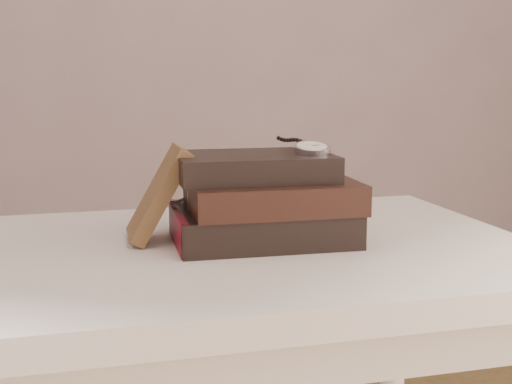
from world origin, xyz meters
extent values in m
cube|color=silver|center=(0.00, 0.35, 0.73)|extent=(1.00, 0.60, 0.04)
cube|color=white|center=(0.00, 0.35, 0.67)|extent=(0.88, 0.49, 0.08)
cube|color=black|center=(0.11, 0.36, 0.77)|extent=(0.27, 0.19, 0.05)
cube|color=beige|center=(0.11, 0.36, 0.77)|extent=(0.26, 0.17, 0.04)
cube|color=gold|center=(-0.02, 0.39, 0.77)|extent=(0.01, 0.01, 0.05)
cube|color=maroon|center=(-0.02, 0.36, 0.77)|extent=(0.02, 0.17, 0.05)
cube|color=black|center=(0.12, 0.35, 0.82)|extent=(0.25, 0.18, 0.04)
cube|color=beige|center=(0.12, 0.35, 0.82)|extent=(0.24, 0.16, 0.03)
cube|color=gold|center=(0.00, 0.38, 0.82)|extent=(0.01, 0.01, 0.04)
cube|color=black|center=(0.09, 0.37, 0.86)|extent=(0.23, 0.17, 0.04)
cube|color=beige|center=(0.10, 0.37, 0.86)|extent=(0.23, 0.15, 0.03)
cube|color=gold|center=(-0.02, 0.40, 0.86)|extent=(0.01, 0.01, 0.04)
cube|color=#462F1A|center=(-0.04, 0.40, 0.82)|extent=(0.10, 0.10, 0.14)
cylinder|color=silver|center=(0.18, 0.34, 0.89)|extent=(0.06, 0.06, 0.02)
cylinder|color=white|center=(0.18, 0.34, 0.89)|extent=(0.05, 0.05, 0.01)
torus|color=silver|center=(0.18, 0.34, 0.89)|extent=(0.05, 0.05, 0.01)
cylinder|color=silver|center=(0.18, 0.37, 0.89)|extent=(0.01, 0.01, 0.01)
cube|color=black|center=(0.18, 0.34, 0.89)|extent=(0.00, 0.02, 0.00)
cube|color=black|center=(0.18, 0.34, 0.89)|extent=(0.01, 0.00, 0.00)
sphere|color=black|center=(0.18, 0.38, 0.89)|extent=(0.01, 0.01, 0.01)
sphere|color=black|center=(0.17, 0.39, 0.90)|extent=(0.01, 0.01, 0.01)
sphere|color=black|center=(0.17, 0.40, 0.90)|extent=(0.01, 0.01, 0.01)
sphere|color=black|center=(0.17, 0.41, 0.90)|extent=(0.01, 0.01, 0.01)
sphere|color=black|center=(0.17, 0.42, 0.89)|extent=(0.01, 0.01, 0.01)
sphere|color=black|center=(0.17, 0.43, 0.89)|extent=(0.01, 0.01, 0.01)
sphere|color=black|center=(0.17, 0.44, 0.89)|extent=(0.01, 0.01, 0.01)
sphere|color=black|center=(0.16, 0.45, 0.89)|extent=(0.01, 0.01, 0.01)
sphere|color=black|center=(0.16, 0.46, 0.89)|extent=(0.01, 0.01, 0.01)
torus|color=silver|center=(-0.01, 0.44, 0.83)|extent=(0.05, 0.02, 0.05)
torus|color=silver|center=(0.04, 0.44, 0.83)|extent=(0.05, 0.02, 0.05)
cylinder|color=silver|center=(0.02, 0.44, 0.83)|extent=(0.02, 0.00, 0.00)
cylinder|color=silver|center=(-0.03, 0.50, 0.82)|extent=(0.01, 0.12, 0.03)
cylinder|color=silver|center=(0.07, 0.50, 0.82)|extent=(0.01, 0.12, 0.03)
camera|label=1|loc=(-0.16, -0.61, 1.00)|focal=48.28mm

